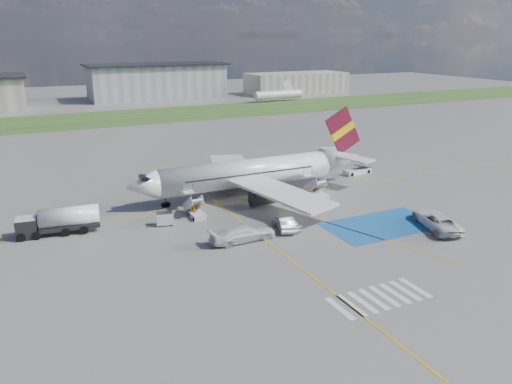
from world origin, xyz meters
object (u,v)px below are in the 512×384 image
belt_loader (357,171)px  van_white_a (437,218)px  airliner (256,172)px  car_silver_b (285,223)px  gpu_cart (165,219)px  car_silver_a (287,223)px  van_white_b (243,231)px  fuel_tanker (59,223)px

belt_loader → van_white_a: bearing=-110.7°
airliner → car_silver_b: 14.43m
gpu_cart → car_silver_a: (12.82, -7.66, 0.01)m
car_silver_b → van_white_b: van_white_b is taller
belt_loader → airliner: bearing=-178.0°
belt_loader → car_silver_a: bearing=-149.7°
airliner → belt_loader: 20.79m
gpu_cart → van_white_b: van_white_b is taller
gpu_cart → belt_loader: (35.82, 9.05, -0.37)m
fuel_tanker → car_silver_a: bearing=-16.7°
airliner → gpu_cart: airliner is taller
car_silver_a → fuel_tanker: bearing=-27.9°
van_white_b → gpu_cart: bearing=36.0°
car_silver_b → van_white_a: size_ratio=0.75×
car_silver_a → car_silver_b: bearing=-19.1°
car_silver_a → gpu_cart: bearing=-36.0°
airliner → car_silver_a: bearing=-100.6°
gpu_cart → car_silver_b: 14.75m
car_silver_a → van_white_a: van_white_a is taller
gpu_cart → car_silver_a: bearing=-20.5°
fuel_tanker → car_silver_b: (24.48, -10.34, -0.50)m
car_silver_a → airliner: bearing=-105.7°
airliner → fuel_tanker: bearing=-172.5°
airliner → fuel_tanker: size_ratio=3.93×
car_silver_a → car_silver_b: size_ratio=0.91×
belt_loader → car_silver_b: size_ratio=1.09×
gpu_cart → van_white_a: van_white_a is taller
fuel_tanker → van_white_b: 21.67m
car_silver_a → car_silver_b: (-0.19, 0.05, 0.05)m
airliner → van_white_b: bearing=-120.6°
car_silver_a → van_white_a: size_ratio=0.68×
airliner → belt_loader: bearing=7.7°
car_silver_b → car_silver_a: bearing=-175.0°
belt_loader → car_silver_b: 28.56m
airliner → van_white_b: (-8.85, -14.98, -2.24)m
airliner → fuel_tanker: (-27.27, -3.58, -2.08)m
van_white_a → van_white_b: (-22.76, 6.46, -0.09)m
gpu_cart → car_silver_a: size_ratio=0.49×
gpu_cart → car_silver_b: size_ratio=0.45×
van_white_a → gpu_cart: bearing=-9.6°
airliner → gpu_cart: (-15.43, -6.30, -2.63)m
airliner → car_silver_b: size_ratio=7.42×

